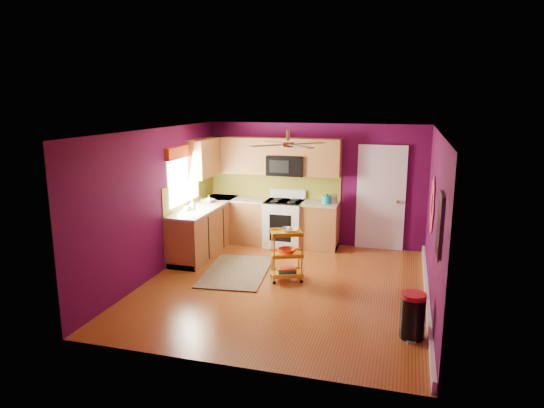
% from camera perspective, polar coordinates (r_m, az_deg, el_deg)
% --- Properties ---
extents(ground, '(5.00, 5.00, 0.00)m').
position_cam_1_polar(ground, '(7.99, 1.42, -9.61)').
color(ground, brown).
rests_on(ground, ground).
extents(room_envelope, '(4.54, 5.04, 2.52)m').
position_cam_1_polar(room_envelope, '(7.53, 1.68, 1.98)').
color(room_envelope, '#4E093A').
rests_on(room_envelope, ground).
extents(lower_cabinets, '(2.81, 2.31, 0.94)m').
position_cam_1_polar(lower_cabinets, '(9.88, -3.54, -2.66)').
color(lower_cabinets, brown).
rests_on(lower_cabinets, ground).
extents(electric_range, '(0.76, 0.66, 1.13)m').
position_cam_1_polar(electric_range, '(9.97, 1.46, -2.20)').
color(electric_range, white).
rests_on(electric_range, ground).
extents(upper_cabinetry, '(2.80, 2.30, 1.26)m').
position_cam_1_polar(upper_cabinetry, '(9.92, -2.40, 5.45)').
color(upper_cabinetry, brown).
rests_on(upper_cabinetry, ground).
extents(left_window, '(0.08, 1.35, 1.08)m').
position_cam_1_polar(left_window, '(9.26, -10.34, 4.38)').
color(left_window, white).
rests_on(left_window, ground).
extents(panel_door, '(0.95, 0.11, 2.15)m').
position_cam_1_polar(panel_door, '(9.86, 12.67, 0.56)').
color(panel_door, white).
rests_on(panel_door, ground).
extents(right_wall_art, '(0.04, 2.74, 1.04)m').
position_cam_1_polar(right_wall_art, '(7.03, 18.65, -0.99)').
color(right_wall_art, black).
rests_on(right_wall_art, ground).
extents(ceiling_fan, '(1.01, 1.01, 0.26)m').
position_cam_1_polar(ceiling_fan, '(7.64, 1.88, 7.11)').
color(ceiling_fan, '#BF8C3F').
rests_on(ceiling_fan, ground).
extents(shag_rug, '(1.23, 1.82, 0.02)m').
position_cam_1_polar(shag_rug, '(8.60, -4.19, -7.92)').
color(shag_rug, black).
rests_on(shag_rug, ground).
extents(rolling_cart, '(0.62, 0.54, 0.93)m').
position_cam_1_polar(rolling_cart, '(8.08, 1.80, -5.76)').
color(rolling_cart, gold).
rests_on(rolling_cart, ground).
extents(trash_can, '(0.40, 0.40, 0.60)m').
position_cam_1_polar(trash_can, '(6.53, 16.21, -12.50)').
color(trash_can, black).
rests_on(trash_can, ground).
extents(teal_kettle, '(0.18, 0.18, 0.21)m').
position_cam_1_polar(teal_kettle, '(9.64, 6.42, 0.52)').
color(teal_kettle, '#15A2A4').
rests_on(teal_kettle, lower_cabinets).
extents(toaster, '(0.22, 0.15, 0.18)m').
position_cam_1_polar(toaster, '(9.72, 6.99, 0.63)').
color(toaster, beige).
rests_on(toaster, lower_cabinets).
extents(soap_bottle_a, '(0.08, 0.09, 0.19)m').
position_cam_1_polar(soap_bottle_a, '(9.17, -9.34, -0.11)').
color(soap_bottle_a, '#EA3F72').
rests_on(soap_bottle_a, lower_cabinets).
extents(soap_bottle_b, '(0.12, 0.12, 0.15)m').
position_cam_1_polar(soap_bottle_b, '(9.73, -7.44, 0.55)').
color(soap_bottle_b, white).
rests_on(soap_bottle_b, lower_cabinets).
extents(counter_dish, '(0.26, 0.26, 0.06)m').
position_cam_1_polar(counter_dish, '(9.80, -7.58, 0.37)').
color(counter_dish, white).
rests_on(counter_dish, lower_cabinets).
extents(counter_cup, '(0.12, 0.12, 0.09)m').
position_cam_1_polar(counter_cup, '(9.11, -9.96, -0.53)').
color(counter_cup, white).
rests_on(counter_cup, lower_cabinets).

